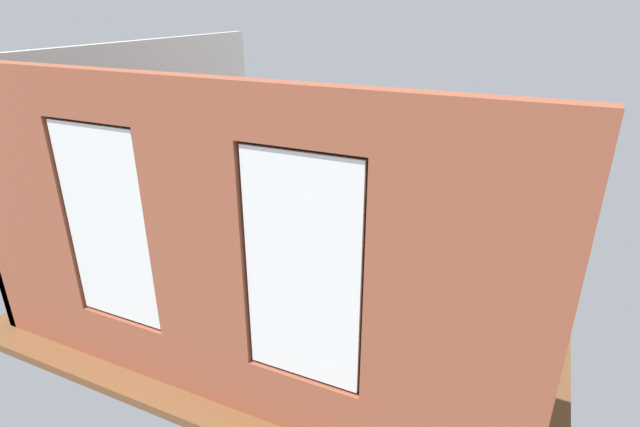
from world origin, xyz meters
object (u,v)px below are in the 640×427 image
couch_left (478,312)px  cup_ceramic (378,241)px  remote_silver (347,243)px  tv_flatscreen (172,183)px  couch_by_window (232,325)px  potted_plant_near_tv (160,251)px  coffee_table (347,246)px  potted_plant_corner_near_left (520,195)px  potted_plant_beside_window_right (137,286)px  candle_jar (338,235)px  potted_plant_foreground_right (265,158)px  media_console (177,225)px  potted_plant_between_couches (361,333)px  remote_black (351,248)px  potted_plant_by_left_couch (466,244)px  papasan_chair (369,195)px  table_plant_small (315,234)px  potted_plant_corner_far_left (476,368)px

couch_left → cup_ceramic: couch_left is taller
remote_silver → tv_flatscreen: size_ratio=0.15×
couch_by_window → potted_plant_near_tv: (1.76, -0.89, 0.09)m
coffee_table → potted_plant_corner_near_left: (-2.07, -1.95, 0.42)m
potted_plant_corner_near_left → potted_plant_beside_window_right: size_ratio=1.22×
couch_left → candle_jar: couch_left is taller
couch_left → candle_jar: 2.30m
couch_left → potted_plant_foreground_right: bearing=-119.6°
coffee_table → cup_ceramic: (-0.41, -0.14, 0.10)m
couch_by_window → remote_silver: couch_by_window is taller
cup_ceramic → media_console: media_console is taller
potted_plant_between_couches → cup_ceramic: bearing=-75.4°
couch_left → media_console: (4.67, -0.52, -0.03)m
couch_by_window → cup_ceramic: size_ratio=18.94×
tv_flatscreen → potted_plant_near_tv: size_ratio=1.74×
remote_black → potted_plant_between_couches: size_ratio=0.14×
candle_jar → potted_plant_by_left_couch: (-1.70, -0.55, -0.04)m
potted_plant_near_tv → potted_plant_beside_window_right: bearing=120.2°
potted_plant_corner_near_left → potted_plant_beside_window_right: 5.64m
coffee_table → remote_silver: (0.00, 0.00, 0.06)m
coffee_table → potted_plant_beside_window_right: 2.83m
media_console → tv_flatscreen: size_ratio=0.94×
couch_by_window → tv_flatscreen: 3.06m
coffee_table → potted_plant_near_tv: bearing=30.7°
cup_ceramic → papasan_chair: (0.74, -1.70, -0.02)m
cup_ceramic → remote_silver: cup_ceramic is taller
couch_left → papasan_chair: 3.50m
potted_plant_beside_window_right → couch_by_window: bearing=-174.5°
potted_plant_corner_near_left → potted_plant_foreground_right: size_ratio=0.99×
tv_flatscreen → potted_plant_by_left_couch: 4.42m
cup_ceramic → remote_black: bearing=41.4°
potted_plant_foreground_right → potted_plant_by_left_couch: 4.17m
couch_by_window → table_plant_small: couch_by_window is taller
potted_plant_foreground_right → potted_plant_between_couches: 5.31m
coffee_table → candle_jar: (0.18, -0.10, 0.10)m
media_console → potted_plant_beside_window_right: 2.31m
remote_silver → potted_plant_by_left_couch: potted_plant_by_left_couch is taller
potted_plant_by_left_couch → coffee_table: bearing=23.3°
cup_ceramic → potted_plant_corner_far_left: 2.96m
table_plant_small → remote_black: bearing=180.0°
candle_jar → potted_plant_between_couches: bearing=117.8°
couch_by_window → remote_black: 2.15m
tv_flatscreen → potted_plant_foreground_right: (-0.31, -2.20, -0.16)m
couch_left → coffee_table: 2.09m
table_plant_small → remote_black: 0.56m
papasan_chair → remote_silver: bearing=100.4°
couch_left → remote_black: couch_left is taller
coffee_table → potted_plant_by_left_couch: 1.65m
remote_black → potted_plant_near_tv: 2.60m
couch_left → potted_plant_between_couches: 1.63m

